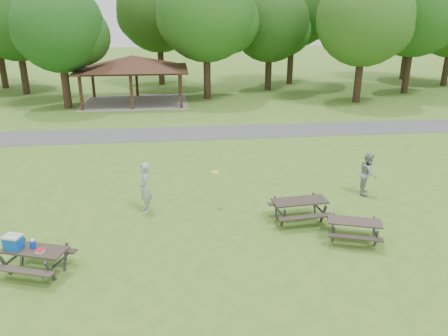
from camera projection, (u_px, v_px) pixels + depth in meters
ground at (207, 251)px, 13.78m from camera, size 160.00×160.00×0.00m
asphalt_path at (189, 133)px, 26.84m from camera, size 120.00×3.20×0.02m
pavilion at (133, 64)px, 34.70m from camera, size 8.60×7.01×3.76m
tree_row_c at (17, 17)px, 37.13m from camera, size 8.19×7.80×10.67m
tree_row_d at (60, 30)px, 31.86m from camera, size 6.93×6.60×9.27m
tree_row_e at (208, 15)px, 35.04m from camera, size 8.40×8.00×11.02m
tree_row_f at (271, 25)px, 39.28m from camera, size 7.35×7.00×9.55m
tree_row_g at (365, 21)px, 33.69m from camera, size 7.77×7.40×10.25m
tree_row_h at (416, 11)px, 37.37m from camera, size 8.61×8.20×11.37m
tree_deep_b at (160, 12)px, 42.04m from camera, size 8.40×8.00×11.13m
tree_deep_c at (294, 6)px, 42.32m from camera, size 8.82×8.40×11.90m
tree_deep_d at (412, 11)px, 45.27m from camera, size 8.40×8.00×11.27m
picnic_table_near at (28, 250)px, 12.41m from camera, size 2.21×1.99×1.28m
picnic_table_middle at (300, 205)px, 15.53m from camera, size 2.06×1.71×0.84m
picnic_table_far at (354, 226)px, 14.22m from camera, size 2.05×1.84×0.74m
frisbee_in_flight at (215, 172)px, 16.48m from camera, size 0.29×0.29×0.02m
frisbee_thrower at (145, 188)px, 16.16m from camera, size 0.56×0.76×1.92m
frisbee_catcher at (368, 174)px, 17.79m from camera, size 0.96×1.05×1.75m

